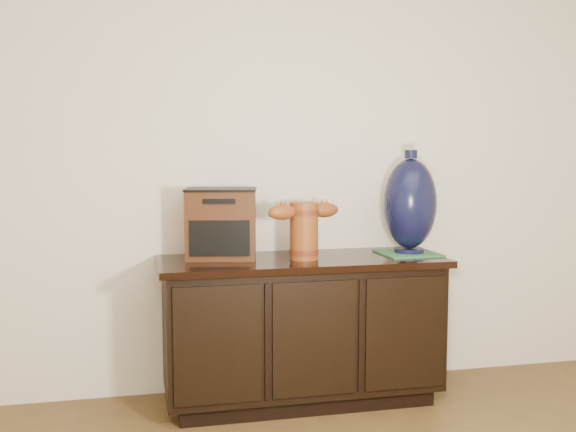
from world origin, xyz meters
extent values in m
plane|color=white|center=(0.00, 2.50, 1.30)|extent=(4.50, 0.00, 4.50)
cube|color=black|center=(0.00, 2.23, 0.04)|extent=(1.29, 0.45, 0.08)
cube|color=black|center=(0.00, 2.23, 0.40)|extent=(1.40, 0.50, 0.64)
cube|color=black|center=(0.00, 2.23, 0.74)|extent=(1.46, 0.56, 0.03)
cube|color=black|center=(-0.47, 1.97, 0.40)|extent=(0.41, 0.01, 0.56)
cube|color=black|center=(0.00, 1.97, 0.40)|extent=(0.41, 0.01, 0.56)
cube|color=black|center=(0.47, 1.97, 0.40)|extent=(0.41, 0.01, 0.56)
cylinder|color=brown|center=(0.00, 2.18, 0.90)|extent=(0.18, 0.18, 0.29)
cylinder|color=#3D120B|center=(0.00, 2.18, 0.79)|extent=(0.19, 0.19, 0.03)
cylinder|color=#3D120B|center=(0.00, 2.18, 1.00)|extent=(0.19, 0.19, 0.03)
ellipsoid|color=brown|center=(-0.12, 2.15, 1.00)|extent=(0.17, 0.11, 0.08)
ellipsoid|color=brown|center=(0.12, 2.22, 1.00)|extent=(0.17, 0.11, 0.08)
cube|color=#432210|center=(-0.40, 2.33, 0.93)|extent=(0.39, 0.34, 0.35)
cube|color=black|center=(-0.43, 2.19, 0.87)|extent=(0.29, 0.07, 0.18)
cube|color=black|center=(-0.40, 2.33, 1.11)|extent=(0.40, 0.35, 0.01)
cube|color=#306C40|center=(0.58, 2.23, 0.76)|extent=(0.30, 0.30, 0.01)
cylinder|color=black|center=(0.59, 2.23, 0.78)|extent=(0.16, 0.16, 0.02)
ellipsoid|color=black|center=(0.59, 2.23, 1.02)|extent=(0.29, 0.29, 0.48)
cylinder|color=black|center=(0.59, 2.23, 1.28)|extent=(0.07, 0.07, 0.04)
cylinder|color=#5A0F1C|center=(-0.28, 2.41, 0.84)|extent=(0.06, 0.06, 0.16)
cylinder|color=silver|center=(-0.28, 2.41, 0.93)|extent=(0.06, 0.06, 0.03)
camera|label=1|loc=(-0.83, -1.08, 1.31)|focal=42.00mm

